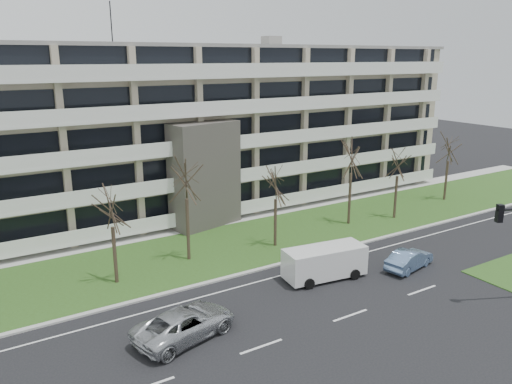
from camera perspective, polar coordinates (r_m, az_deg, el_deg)
ground at (r=29.73m, az=10.72°, el=-13.69°), size 160.00×160.00×0.00m
grass_verge at (r=39.28m, az=-2.16°, el=-5.99°), size 90.00×10.00×0.06m
curb at (r=35.33m, az=1.90°, el=-8.44°), size 90.00×0.35×0.12m
sidewalk at (r=43.85m, az=-5.73°, el=-3.74°), size 90.00×2.00×0.08m
lane_edge_line at (r=34.22m, az=3.31°, el=-9.38°), size 90.00×0.12×0.01m
apartment_building at (r=48.18m, az=-9.59°, el=7.12°), size 60.50×15.10×18.75m
silver_pickup at (r=27.14m, az=-8.12°, el=-14.67°), size 6.13×3.91×1.57m
blue_sedan at (r=36.36m, az=17.11°, el=-7.36°), size 4.39×2.28×1.38m
white_van at (r=33.51m, az=7.96°, el=-7.68°), size 5.73×2.83×2.13m
tree_2 at (r=32.37m, az=-16.26°, el=-1.39°), size 3.42×3.42×6.85m
tree_3 at (r=34.85m, az=-8.03°, el=2.02°), size 4.09×4.09×8.18m
tree_4 at (r=37.44m, az=2.27°, el=1.30°), size 3.37×3.37×6.73m
tree_5 at (r=43.13m, az=10.91°, el=4.40°), size 4.07×4.07×8.15m
tree_6 at (r=45.86m, az=15.97°, el=3.61°), size 3.52×3.52×7.03m
tree_7 at (r=53.52m, az=21.25°, el=4.95°), size 3.63×3.63×7.26m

